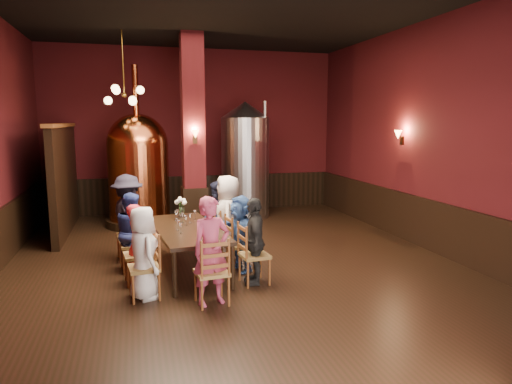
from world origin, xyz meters
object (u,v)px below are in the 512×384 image
object	(u,v)px
dining_table	(186,231)
person_2	(133,232)
copper_kettle	(138,168)
person_0	(143,253)
person_1	(138,244)
steel_vessel	(245,160)
rose_vase	(181,204)

from	to	relation	value
dining_table	person_2	world-z (taller)	person_2
dining_table	copper_kettle	world-z (taller)	copper_kettle
dining_table	person_0	bearing A→B (deg)	-130.36
person_1	copper_kettle	size ratio (longest dim) A/B	0.33
dining_table	steel_vessel	world-z (taller)	steel_vessel
steel_vessel	dining_table	bearing A→B (deg)	-116.32
dining_table	person_1	size ratio (longest dim) A/B	1.97
person_1	copper_kettle	xyz separation A→B (m)	(0.09, 4.19, 0.77)
person_2	rose_vase	xyz separation A→B (m)	(0.89, 0.66, 0.33)
person_0	rose_vase	world-z (taller)	person_0
dining_table	steel_vessel	size ratio (longest dim) A/B	0.82
person_2	dining_table	bearing A→B (deg)	-120.28
person_0	copper_kettle	distance (m)	4.91
steel_vessel	rose_vase	bearing A→B (deg)	-122.19
person_2	steel_vessel	bearing A→B (deg)	-52.39
steel_vessel	person_2	bearing A→B (deg)	-126.96
person_2	copper_kettle	size ratio (longest dim) A/B	0.35
person_1	steel_vessel	world-z (taller)	steel_vessel
person_0	copper_kettle	xyz separation A→B (m)	(0.02, 4.85, 0.73)
person_0	copper_kettle	world-z (taller)	copper_kettle
person_0	steel_vessel	distance (m)	5.94
person_0	copper_kettle	size ratio (longest dim) A/B	0.35
person_2	copper_kettle	world-z (taller)	copper_kettle
person_0	person_2	size ratio (longest dim) A/B	0.99
rose_vase	person_2	bearing A→B (deg)	-143.44
person_0	person_1	xyz separation A→B (m)	(-0.07, 0.67, -0.04)
person_1	rose_vase	distance (m)	1.60
person_2	rose_vase	distance (m)	1.16
person_0	rose_vase	distance (m)	2.14
person_0	person_1	size ratio (longest dim) A/B	1.06
steel_vessel	copper_kettle	bearing A→B (deg)	-172.97
copper_kettle	steel_vessel	xyz separation A→B (m)	(2.75, 0.34, 0.12)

